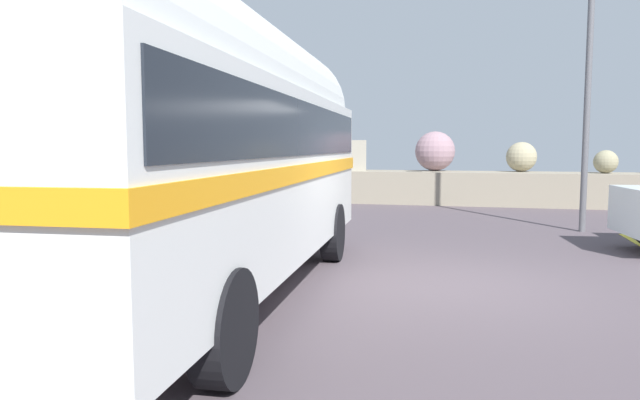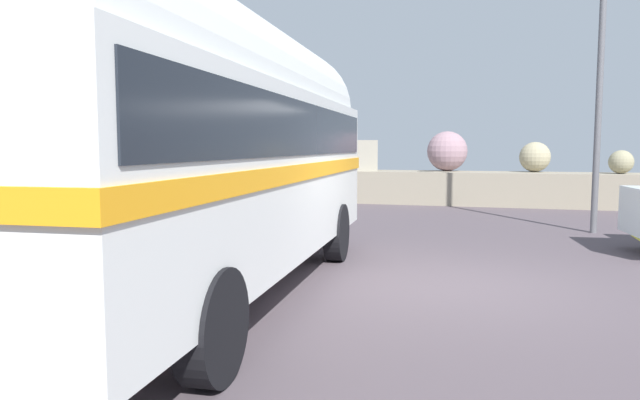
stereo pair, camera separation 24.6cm
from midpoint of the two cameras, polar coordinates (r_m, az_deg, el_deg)
name	(u,v)px [view 2 (the right image)]	position (r m, az deg, el deg)	size (l,w,h in m)	color
ground	(454,287)	(8.27, 13.89, -8.32)	(32.00, 26.00, 0.02)	#50454C
breakwater	(481,182)	(19.87, 15.96, 1.69)	(31.36, 2.47, 2.46)	gray
vintage_coach	(211,137)	(7.39, -9.76, 6.11)	(2.97, 8.72, 3.70)	black
lamp_post	(597,54)	(14.35, 26.10, 12.83)	(0.97, 0.59, 7.07)	#5B5B60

